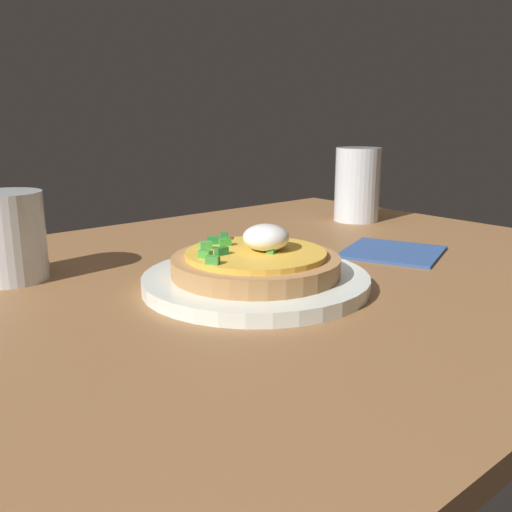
{
  "coord_description": "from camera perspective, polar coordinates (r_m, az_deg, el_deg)",
  "views": [
    {
      "loc": [
        -37.45,
        -48.4,
        20.25
      ],
      "look_at": [
        0.02,
        -4.8,
        5.59
      ],
      "focal_mm": 39.37,
      "sensor_mm": 36.0,
      "label": 1
    }
  ],
  "objects": [
    {
      "name": "dining_table",
      "position": [
        0.64,
        -2.82,
        -3.13
      ],
      "size": [
        105.49,
        73.75,
        2.11
      ],
      "primitive_type": "cube",
      "color": "olive",
      "rests_on": "ground"
    },
    {
      "name": "plate",
      "position": [
        0.6,
        0.0,
        -2.54
      ],
      "size": [
        24.22,
        24.22,
        1.49
      ],
      "primitive_type": "cylinder",
      "color": "white",
      "rests_on": "dining_table"
    },
    {
      "name": "pizza",
      "position": [
        0.6,
        0.06,
        -0.51
      ],
      "size": [
        17.96,
        17.96,
        5.35
      ],
      "color": "#B3804D",
      "rests_on": "plate"
    },
    {
      "name": "cup_near",
      "position": [
        0.99,
        10.23,
        6.73
      ],
      "size": [
        7.66,
        7.66,
        12.51
      ],
      "color": "silver",
      "rests_on": "dining_table"
    },
    {
      "name": "cup_far",
      "position": [
        0.68,
        -23.81,
        1.33
      ],
      "size": [
        7.95,
        7.95,
        9.9
      ],
      "color": "silver",
      "rests_on": "dining_table"
    },
    {
      "name": "napkin",
      "position": [
        0.77,
        13.73,
        0.41
      ],
      "size": [
        15.67,
        15.67,
        0.4
      ],
      "primitive_type": "cube",
      "rotation": [
        0.0,
        0.0,
        0.38
      ],
      "color": "#32518F",
      "rests_on": "dining_table"
    }
  ]
}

